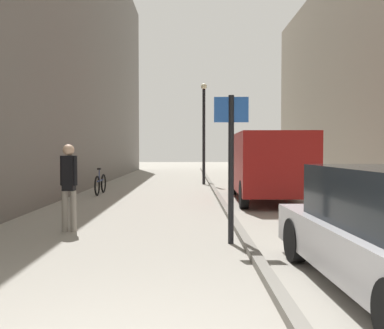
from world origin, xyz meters
The scene contains 8 objects.
ground_plane centered at (0.00, 12.00, 0.00)m, with size 80.00×80.00×0.00m, color gray.
building_facade_left centered at (-4.84, 12.00, 6.35)m, with size 2.49×40.00×12.70m, color slate.
kerb_strip centered at (1.58, 12.00, 0.06)m, with size 0.16×40.00×0.12m, color slate.
pedestrian_main_foreground centered at (-1.83, 5.68, 1.02)m, with size 0.35×0.23×1.76m.
delivery_van centered at (3.11, 10.77, 1.18)m, with size 2.23×5.49×2.16m.
street_sign_post centered at (1.32, 4.59, 1.55)m, with size 0.60×0.10×2.60m.
lamp_post centered at (1.27, 17.02, 2.72)m, with size 0.28×0.28×4.76m.
bicycle_leaning centered at (-2.70, 12.68, 0.38)m, with size 0.10×1.77×0.98m.
Camera 1 is at (0.60, -2.69, 1.66)m, focal length 39.04 mm.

